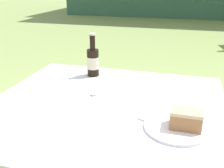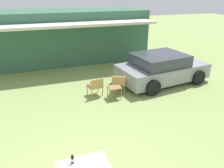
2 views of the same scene
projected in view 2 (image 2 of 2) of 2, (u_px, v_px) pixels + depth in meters
name	position (u px, v px, depth m)	size (l,w,h in m)	color
cabin_building	(60.00, 35.00, 12.35)	(9.49, 4.62, 2.75)	#38664C
parked_car	(161.00, 68.00, 9.48)	(4.03, 2.49, 1.26)	gray
wicker_chair_cushioned	(95.00, 85.00, 8.26)	(0.58, 0.52, 0.71)	tan
wicker_chair_plain	(118.00, 82.00, 8.54)	(0.65, 0.61, 0.71)	tan
garden_side_table	(114.00, 88.00, 8.10)	(0.46, 0.41, 0.44)	#996B42
cola_bottle_near	(73.00, 159.00, 4.11)	(0.06, 0.06, 0.23)	black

